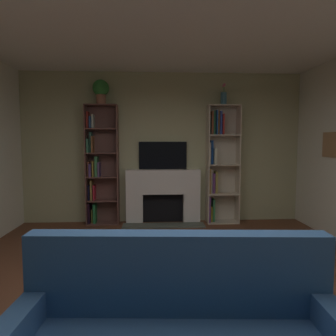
# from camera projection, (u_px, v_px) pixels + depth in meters

# --- Properties ---
(ground_plane) EXTENTS (7.46, 7.46, 0.00)m
(ground_plane) POSITION_uv_depth(u_px,v_px,m) (175.00, 303.00, 2.98)
(ground_plane) COLOR brown
(wall_back_accent) EXTENTS (5.44, 0.06, 2.86)m
(wall_back_accent) POSITION_uv_depth(u_px,v_px,m) (163.00, 148.00, 5.99)
(wall_back_accent) COLOR #B3B084
(wall_back_accent) RESTS_ON ground_plane
(fireplace) EXTENTS (1.50, 0.54, 1.02)m
(fireplace) POSITION_uv_depth(u_px,v_px,m) (163.00, 195.00, 5.91)
(fireplace) COLOR white
(fireplace) RESTS_ON ground_plane
(tv) EXTENTS (0.91, 0.06, 0.53)m
(tv) POSITION_uv_depth(u_px,v_px,m) (163.00, 156.00, 5.94)
(tv) COLOR black
(tv) RESTS_ON fireplace
(bookshelf_left) EXTENTS (0.60, 0.28, 2.23)m
(bookshelf_left) POSITION_uv_depth(u_px,v_px,m) (99.00, 167.00, 5.82)
(bookshelf_left) COLOR brown
(bookshelf_left) RESTS_ON ground_plane
(bookshelf_right) EXTENTS (0.60, 0.33, 2.23)m
(bookshelf_right) POSITION_uv_depth(u_px,v_px,m) (219.00, 162.00, 5.92)
(bookshelf_right) COLOR beige
(bookshelf_right) RESTS_ON ground_plane
(potted_plant) EXTENTS (0.30, 0.30, 0.45)m
(potted_plant) POSITION_uv_depth(u_px,v_px,m) (101.00, 90.00, 5.66)
(potted_plant) COLOR #A8684F
(potted_plant) RESTS_ON bookshelf_left
(vase_with_flowers) EXTENTS (0.11, 0.11, 0.41)m
(vase_with_flowers) POSITION_uv_depth(u_px,v_px,m) (224.00, 98.00, 5.79)
(vase_with_flowers) COLOR teal
(vase_with_flowers) RESTS_ON bookshelf_right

